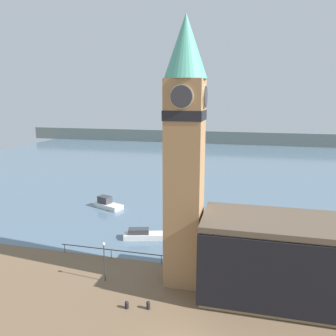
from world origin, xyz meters
TOP-DOWN VIEW (x-y plane):
  - water at (0.00, 72.86)m, footprint 160.00×120.00m
  - far_shoreline at (0.00, 112.86)m, footprint 180.00×3.00m
  - pier_railing at (-10.60, 12.61)m, footprint 12.59×0.08m
  - clock_tower at (-1.59, 9.98)m, footprint 3.92×3.92m
  - pier_building at (7.20, 9.09)m, footprint 13.69×7.17m
  - boat_near at (-8.44, 18.75)m, footprint 6.29×3.22m
  - boat_far at (-18.36, 29.09)m, footprint 5.36×3.82m
  - mooring_bollard_near at (-3.71, 4.70)m, footprint 0.36×0.36m
  - mooring_bollard_far at (-5.58, 4.34)m, footprint 0.36×0.36m
  - lamp_post at (-9.29, 8.00)m, footprint 0.32×0.32m

SIDE VIEW (x-z plane):
  - water at x=0.00m, z-range 0.00..0.00m
  - mooring_bollard_far at x=-5.58m, z-range 0.02..0.72m
  - mooring_bollard_near at x=-3.71m, z-range 0.03..0.78m
  - boat_near at x=-8.44m, z-range -0.18..1.19m
  - boat_far at x=-18.36m, z-range -0.27..1.61m
  - pier_railing at x=-10.60m, z-range 0.42..1.51m
  - far_shoreline at x=0.00m, z-range 0.00..5.00m
  - lamp_post at x=-9.29m, z-range 0.81..5.00m
  - pier_building at x=7.20m, z-range 0.02..7.68m
  - clock_tower at x=-1.59m, z-range 0.79..26.19m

